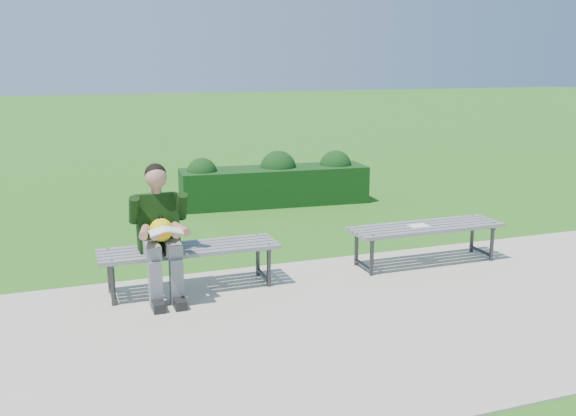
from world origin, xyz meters
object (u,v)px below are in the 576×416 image
Objects in this scene: seated_boy at (160,228)px; paper_sheet at (418,226)px; bench_left at (190,252)px; hedge at (276,182)px; bench_right at (426,230)px.

seated_boy is 5.73× the size of paper_sheet.
seated_boy reaches higher than bench_left.
paper_sheet is (2.92, 0.04, -0.24)m from seated_boy.
hedge reaches higher than bench_left.
hedge reaches higher than paper_sheet.
bench_left is 7.85× the size of paper_sheet.
paper_sheet is (2.62, -0.05, 0.06)m from bench_left.
bench_left is 1.37× the size of seated_boy.
paper_sheet is at bearing 0.82° from seated_boy.
seated_boy is at bearing -179.21° from bench_right.
seated_boy reaches higher than hedge.
hedge reaches higher than bench_right.
seated_boy is 2.93m from paper_sheet.
bench_right is at bearing 0.79° from seated_boy.
bench_right is at bearing 0.00° from paper_sheet.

